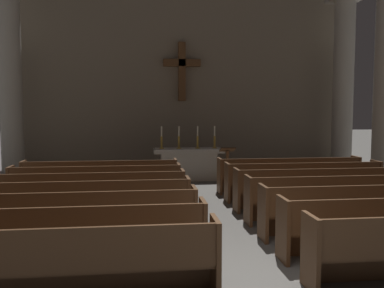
{
  "coord_description": "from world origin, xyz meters",
  "views": [
    {
      "loc": [
        -1.44,
        -4.74,
        2.23
      ],
      "look_at": [
        0.0,
        7.23,
        1.23
      ],
      "focal_mm": 38.52,
      "sensor_mm": 36.0,
      "label": 1
    }
  ],
  "objects": [
    {
      "name": "pew_left_row_5",
      "position": [
        -2.52,
        3.97,
        0.48
      ],
      "size": [
        3.92,
        0.5,
        0.95
      ],
      "color": "brown",
      "rests_on": "ground"
    },
    {
      "name": "candlestick_inner_right",
      "position": [
        0.3,
        8.23,
        1.24
      ],
      "size": [
        0.16,
        0.16,
        0.71
      ],
      "color": "#B79338",
      "rests_on": "altar"
    },
    {
      "name": "altar",
      "position": [
        0.0,
        8.23,
        0.53
      ],
      "size": [
        2.2,
        0.9,
        1.01
      ],
      "color": "#A8A399",
      "rests_on": "ground"
    },
    {
      "name": "pew_left_row_7",
      "position": [
        -2.52,
        5.97,
        0.48
      ],
      "size": [
        3.92,
        0.5,
        0.95
      ],
      "color": "brown",
      "rests_on": "ground"
    },
    {
      "name": "pew_left_row_4",
      "position": [
        -2.52,
        2.97,
        0.48
      ],
      "size": [
        3.92,
        0.5,
        0.95
      ],
      "color": "brown",
      "rests_on": "ground"
    },
    {
      "name": "column_right_fourth",
      "position": [
        5.66,
        9.26,
        3.02
      ],
      "size": [
        1.08,
        1.08,
        6.21
      ],
      "color": "#ADA89E",
      "rests_on": "ground"
    },
    {
      "name": "pew_right_row_6",
      "position": [
        2.52,
        4.97,
        0.48
      ],
      "size": [
        3.92,
        0.5,
        0.95
      ],
      "color": "brown",
      "rests_on": "ground"
    },
    {
      "name": "candlestick_outer_right",
      "position": [
        0.85,
        8.23,
        1.24
      ],
      "size": [
        0.16,
        0.16,
        0.71
      ],
      "color": "#B79338",
      "rests_on": "altar"
    },
    {
      "name": "pew_left_row_6",
      "position": [
        -2.52,
        4.97,
        0.48
      ],
      "size": [
        3.92,
        0.5,
        0.95
      ],
      "color": "brown",
      "rests_on": "ground"
    },
    {
      "name": "lectern",
      "position": [
        1.02,
        7.03,
        0.55
      ],
      "size": [
        0.44,
        0.36,
        1.15
      ],
      "color": "brown",
      "rests_on": "ground"
    },
    {
      "name": "apse_with_cross",
      "position": [
        0.0,
        10.58,
        3.3
      ],
      "size": [
        12.47,
        0.5,
        6.59
      ],
      "color": "gray",
      "rests_on": "ground"
    },
    {
      "name": "column_left_fourth",
      "position": [
        -5.66,
        9.26,
        3.02
      ],
      "size": [
        1.08,
        1.08,
        6.21
      ],
      "color": "#ADA89E",
      "rests_on": "ground"
    },
    {
      "name": "pew_right_row_7",
      "position": [
        2.52,
        5.97,
        0.48
      ],
      "size": [
        3.92,
        0.5,
        0.95
      ],
      "color": "brown",
      "rests_on": "ground"
    },
    {
      "name": "pew_right_row_5",
      "position": [
        2.52,
        3.97,
        0.48
      ],
      "size": [
        3.92,
        0.5,
        0.95
      ],
      "color": "brown",
      "rests_on": "ground"
    },
    {
      "name": "pew_left_row_2",
      "position": [
        -2.52,
        0.96,
        0.48
      ],
      "size": [
        3.92,
        0.5,
        0.95
      ],
      "color": "brown",
      "rests_on": "ground"
    },
    {
      "name": "pew_right_row_4",
      "position": [
        2.52,
        2.97,
        0.48
      ],
      "size": [
        3.92,
        0.5,
        0.95
      ],
      "color": "brown",
      "rests_on": "ground"
    },
    {
      "name": "candlestick_outer_left",
      "position": [
        -0.85,
        8.23,
        1.24
      ],
      "size": [
        0.16,
        0.16,
        0.71
      ],
      "color": "#B79338",
      "rests_on": "altar"
    },
    {
      "name": "pew_left_row_3",
      "position": [
        -2.52,
        1.96,
        0.48
      ],
      "size": [
        3.92,
        0.5,
        0.95
      ],
      "color": "brown",
      "rests_on": "ground"
    },
    {
      "name": "pew_left_row_1",
      "position": [
        -2.52,
        -0.04,
        0.48
      ],
      "size": [
        3.92,
        0.5,
        0.95
      ],
      "color": "brown",
      "rests_on": "ground"
    },
    {
      "name": "pew_right_row_3",
      "position": [
        2.52,
        1.96,
        0.48
      ],
      "size": [
        3.92,
        0.5,
        0.95
      ],
      "color": "brown",
      "rests_on": "ground"
    },
    {
      "name": "candlestick_inner_left",
      "position": [
        -0.3,
        8.23,
        1.24
      ],
      "size": [
        0.16,
        0.16,
        0.71
      ],
      "color": "#B79338",
      "rests_on": "altar"
    }
  ]
}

